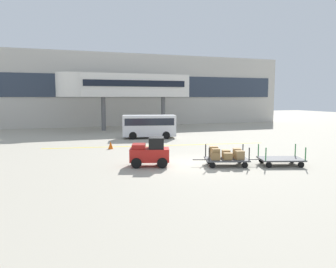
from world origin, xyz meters
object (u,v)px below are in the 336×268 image
Objects in this scene: shuttle_van at (149,125)px; safety_cone_near at (111,145)px; baggage_cart_middle at (281,159)px; baggage_cart_lead at (226,156)px; baggage_tug at (150,152)px.

safety_cone_near is (-4.36, -5.17, -0.96)m from shuttle_van.
shuttle_van is at bearing 104.30° from baggage_cart_middle.
shuttle_van is (-0.67, 13.00, 0.70)m from baggage_cart_lead.
baggage_cart_lead is (3.93, -1.24, -0.21)m from baggage_tug.
shuttle_van reaches higher than baggage_cart_lead.
baggage_cart_middle is at bearing -18.05° from baggage_cart_lead.
baggage_tug is at bearing -80.53° from safety_cone_near.
baggage_tug is 4.13m from baggage_cart_lead.
baggage_cart_middle is at bearing -75.70° from shuttle_van.
baggage_tug is at bearing 162.25° from baggage_cart_middle.
shuttle_van reaches higher than safety_cone_near.
baggage_cart_lead is at bearing -17.52° from baggage_tug.
baggage_tug is 0.76× the size of baggage_cart_lead.
baggage_tug is 12.21m from shuttle_van.
baggage_cart_lead is at bearing -87.06° from shuttle_van.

